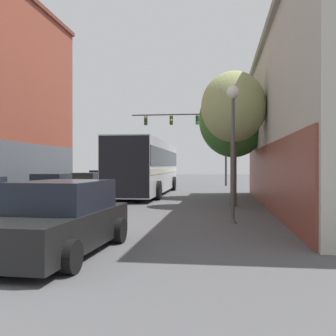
% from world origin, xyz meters
% --- Properties ---
extents(lane_center_line, '(0.14, 47.67, 0.01)m').
position_xyz_m(lane_center_line, '(0.00, 17.84, 0.00)').
color(lane_center_line, silver).
rests_on(lane_center_line, ground_plane).
extents(bus, '(2.93, 12.84, 3.23)m').
position_xyz_m(bus, '(1.02, 20.35, 1.82)').
color(bus, '#B7B7BC').
rests_on(bus, ground_plane).
extents(hatchback_foreground, '(2.06, 4.31, 1.45)m').
position_xyz_m(hatchback_foreground, '(2.33, 3.91, 0.68)').
color(hatchback_foreground, black).
rests_on(hatchback_foreground, ground_plane).
extents(parked_car_left_mid, '(2.48, 4.29, 1.41)m').
position_xyz_m(parked_car_left_mid, '(-4.17, 28.53, 0.66)').
color(parked_car_left_mid, black).
rests_on(parked_car_left_mid, ground_plane).
extents(parked_car_left_far, '(2.23, 3.91, 1.32)m').
position_xyz_m(parked_car_left_far, '(-4.10, 17.98, 0.63)').
color(parked_car_left_far, '#285633').
rests_on(parked_car_left_far, ground_plane).
extents(parked_car_left_distant, '(2.28, 4.29, 1.29)m').
position_xyz_m(parked_car_left_distant, '(-3.76, 23.31, 0.62)').
color(parked_car_left_distant, orange).
rests_on(parked_car_left_distant, ground_plane).
extents(traffic_signal_gantry, '(8.62, 0.36, 6.72)m').
position_xyz_m(traffic_signal_gantry, '(3.19, 31.66, 5.02)').
color(traffic_signal_gantry, '#333338').
rests_on(traffic_signal_gantry, ground_plane).
extents(street_lamp, '(0.40, 0.40, 4.23)m').
position_xyz_m(street_lamp, '(5.92, 8.58, 2.87)').
color(street_lamp, '#47474C').
rests_on(street_lamp, ground_plane).
extents(street_tree_near, '(2.84, 2.55, 5.92)m').
position_xyz_m(street_tree_near, '(6.10, 13.81, 4.33)').
color(street_tree_near, brown).
rests_on(street_tree_near, ground_plane).
extents(street_tree_far, '(3.83, 3.45, 6.46)m').
position_xyz_m(street_tree_far, '(6.25, 18.44, 4.35)').
color(street_tree_far, '#4C3823').
rests_on(street_tree_far, ground_plane).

